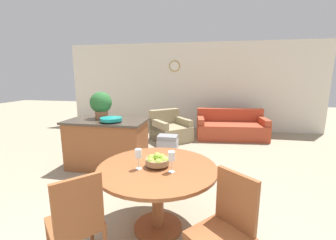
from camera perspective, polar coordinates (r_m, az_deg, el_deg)
The scene contains 13 objects.
wall_back at distance 7.23m, azimuth 5.53°, elevation 8.41°, with size 8.00×0.09×2.70m.
dining_table at distance 2.54m, azimuth -2.67°, elevation -15.27°, with size 1.29×1.29×0.75m.
dining_chair_near_left at distance 2.20m, azimuth -22.23°, elevation -22.42°, with size 0.59×0.59×0.95m.
dining_chair_near_right at distance 2.06m, azimuth 14.51°, elevation -24.53°, with size 0.59×0.59×0.95m.
fruit_bowl at distance 2.44m, azimuth -2.71°, elevation -10.25°, with size 0.26×0.26×0.16m.
wine_glass_left at distance 2.37m, azimuth -7.55°, elevation -8.62°, with size 0.07×0.07×0.22m.
wine_glass_right at distance 2.28m, azimuth 0.90°, elevation -9.35°, with size 0.07×0.07×0.22m.
kitchen_island at distance 4.37m, azimuth -15.19°, elevation -5.83°, with size 1.45×0.76×0.91m.
teal_bowl at distance 4.05m, azimuth -14.26°, elevation 0.18°, with size 0.38×0.38×0.08m.
potted_plant at distance 4.42m, azimuth -16.65°, elevation 3.95°, with size 0.41×0.41×0.51m.
trash_bin at distance 4.13m, azimuth -0.11°, elevation -8.37°, with size 0.36×0.26×0.66m.
couch at distance 6.45m, azimuth 15.67°, elevation -2.00°, with size 1.92×1.06×0.78m.
armchair at distance 6.00m, azimuth 0.47°, elevation -2.56°, with size 1.24×1.25×0.79m.
Camera 1 is at (0.66, -1.40, 1.72)m, focal length 24.00 mm.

